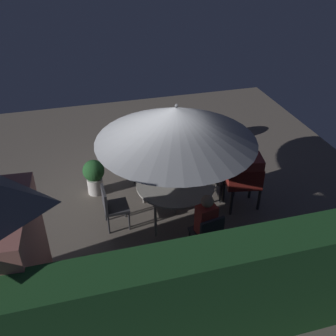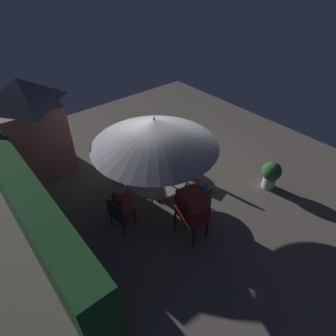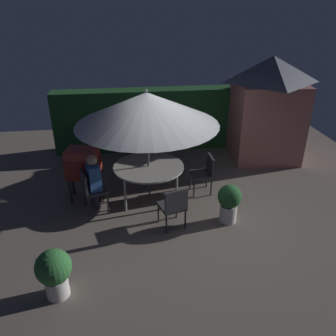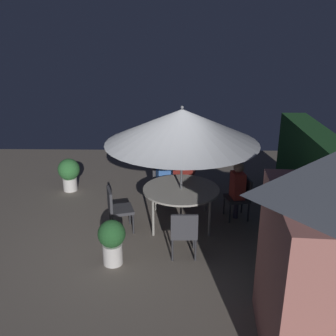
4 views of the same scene
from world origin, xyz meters
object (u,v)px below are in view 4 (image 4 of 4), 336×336
Objects in this scene: chair_far_side at (163,177)px; chair_toward_hedge at (117,207)px; potted_plant_by_grill at (112,240)px; person_in_blue at (164,167)px; patio_umbrella at (182,126)px; potted_plant_by_shed at (69,172)px; person_in_red at (238,184)px; patio_table at (181,191)px; chair_near_shed at (241,195)px; chair_toward_house at (184,231)px; bbq_grill at (185,161)px.

chair_far_side is 1.83m from chair_toward_hedge.
potted_plant_by_grill is 0.65× the size of person_in_blue.
chair_far_side is (-1.24, -0.40, -1.54)m from patio_umbrella.
chair_toward_hedge is 1.10× the size of potted_plant_by_shed.
potted_plant_by_shed is (-0.36, -2.32, -0.05)m from chair_far_side.
potted_plant_by_grill is 2.93m from person_in_red.
patio_umbrella is 1.76m from person_in_blue.
patio_table is at bearing 17.78° from chair_far_side.
chair_near_shed is 1.00× the size of chair_far_side.
patio_table is at bearing -79.53° from person_in_red.
chair_near_shed is 1.00× the size of chair_toward_house.
chair_far_side is 0.71× the size of person_in_blue.
bbq_grill is (-1.41, 0.10, -1.21)m from patio_umbrella.
patio_table is at bearing 0.00° from patio_umbrella.
chair_near_shed is 4.20m from potted_plant_by_shed.
person_in_blue reaches higher than chair_far_side.
person_in_blue is (-1.53, 0.90, 0.26)m from chair_toward_hedge.
chair_toward_hedge is 1.13m from potted_plant_by_grill.
chair_far_side is at bearing 163.92° from potted_plant_by_grill.
bbq_grill is (-1.41, 0.10, 0.13)m from patio_table.
bbq_grill is at bearing 118.15° from person_in_blue.
person_in_blue is at bearing 17.78° from chair_far_side.
chair_toward_hedge is at bearing -73.63° from patio_table.
bbq_grill is 1.61m from person_in_red.
person_in_blue is (0.25, -0.47, -0.06)m from bbq_grill.
chair_far_side is (-1.24, -0.40, -0.20)m from patio_table.
potted_plant_by_grill is (1.73, -2.44, -0.06)m from chair_near_shed.
potted_plant_by_shed is 0.65× the size of person_in_blue.
chair_near_shed is (1.18, 1.16, -0.33)m from bbq_grill.
bbq_grill reaches higher than chair_toward_house.
chair_toward_hedge is at bearing -28.32° from chair_far_side.
chair_near_shed is at bearing 103.48° from chair_toward_hedge.
person_in_blue is at bearing 162.93° from potted_plant_by_grill.
patio_table is 1.93m from potted_plant_by_grill.
chair_near_shed is at bearing 100.47° from patio_umbrella.
chair_near_shed is at bearing 60.28° from person_in_blue.
potted_plant_by_shed is at bearing -120.50° from patio_umbrella.
chair_far_side is (0.17, -0.49, -0.33)m from bbq_grill.
patio_umbrella reaches higher than chair_far_side.
patio_table is 1.72× the size of chair_toward_hedge.
patio_umbrella is 3.32× the size of chair_far_side.
chair_toward_house is at bearing 43.66° from potted_plant_by_shed.
chair_toward_house is at bearing 9.70° from chair_far_side.
patio_umbrella is 3.66× the size of potted_plant_by_shed.
chair_toward_house is 1.10× the size of potted_plant_by_shed.
person_in_blue is (-2.66, 0.82, 0.32)m from potted_plant_by_grill.
chair_toward_house is at bearing 55.02° from chair_toward_hedge.
patio_table is at bearing -178.50° from chair_toward_house.
potted_plant_by_grill is at bearing -54.01° from person_in_red.
chair_near_shed and chair_far_side have the same top height.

